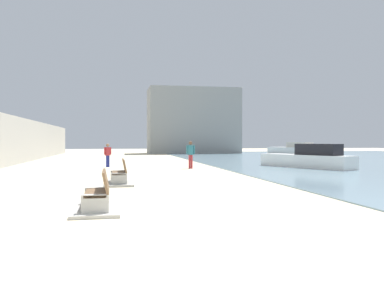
% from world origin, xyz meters
% --- Properties ---
extents(ground_plane, '(120.00, 120.00, 0.00)m').
position_xyz_m(ground_plane, '(0.00, 18.00, 0.00)').
color(ground_plane, beige).
extents(bench_near, '(1.13, 2.11, 0.98)m').
position_xyz_m(bench_near, '(-0.69, 2.13, 0.23)').
color(bench_near, '#ADAAA3').
rests_on(bench_near, ground).
extents(bench_far, '(1.12, 2.11, 0.98)m').
position_xyz_m(bench_far, '(-0.12, 8.10, 0.23)').
color(bench_far, '#ADAAA3').
rests_on(bench_far, ground).
extents(person_walking, '(0.46, 0.33, 1.52)m').
position_xyz_m(person_walking, '(-0.76, 18.66, 0.87)').
color(person_walking, navy).
rests_on(person_walking, ground).
extents(person_standing, '(0.53, 0.22, 1.67)m').
position_xyz_m(person_standing, '(4.23, 16.39, 0.97)').
color(person_standing, '#B22D33').
rests_on(person_standing, ground).
extents(boat_far_left, '(4.83, 7.22, 1.49)m').
position_xyz_m(boat_far_left, '(22.15, 40.46, 0.60)').
color(boat_far_left, white).
rests_on(boat_far_left, water_bay).
extents(boat_nearest, '(3.94, 6.37, 1.47)m').
position_xyz_m(boat_nearest, '(11.40, 15.29, 0.59)').
color(boat_nearest, white).
rests_on(boat_nearest, water_bay).
extents(harbor_building, '(12.00, 6.00, 8.69)m').
position_xyz_m(harbor_building, '(10.03, 46.00, 4.35)').
color(harbor_building, gray).
rests_on(harbor_building, ground).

